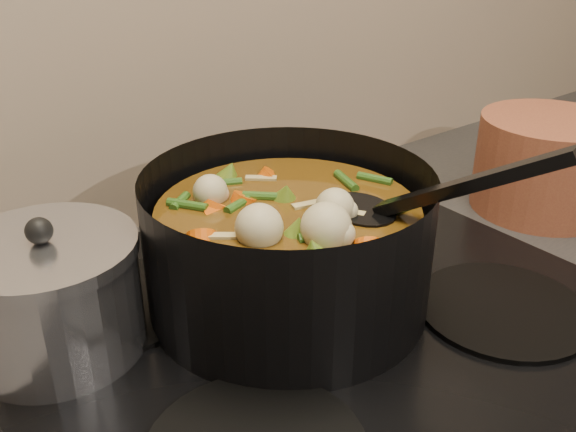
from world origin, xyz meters
TOP-DOWN VIEW (x-y plane):
  - stovetop at (0.00, 1.93)m, footprint 0.62×0.54m
  - stockpot at (-0.01, 1.95)m, footprint 0.32×0.39m
  - saucepan at (-0.23, 2.03)m, footprint 0.17×0.17m
  - terracotta_crock at (0.45, 1.95)m, footprint 0.24×0.24m

SIDE VIEW (x-z plane):
  - stovetop at x=0.00m, z-range 0.91..0.93m
  - terracotta_crock at x=0.45m, z-range 0.91..1.05m
  - saucepan at x=-0.23m, z-range 0.92..1.06m
  - stockpot at x=-0.01m, z-range 0.89..1.11m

